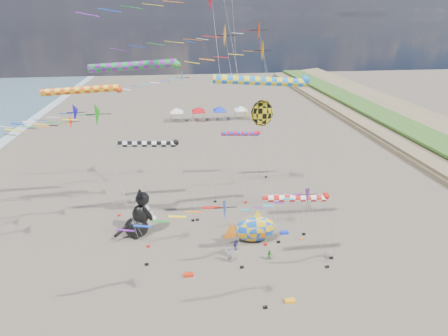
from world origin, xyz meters
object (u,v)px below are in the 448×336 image
Objects in this scene: person_adult at (230,255)px; parked_car at (262,118)px; fish_inflatable at (254,229)px; cat_inflatable at (138,214)px; child_green at (270,255)px; child_blue at (235,245)px.

person_adult is 51.63m from parked_car.
fish_inflatable is 1.62× the size of parked_car.
person_adult is (9.46, -6.05, -1.86)m from cat_inflatable.
cat_inflatable is 4.63× the size of child_green.
fish_inflatable is at bearing -33.90° from cat_inflatable.
cat_inflatable is at bearing 167.68° from fish_inflatable.
fish_inflatable is (12.63, -2.76, -1.23)m from cat_inflatable.
person_adult reaches higher than child_blue.
fish_inflatable reaches higher than child_blue.
fish_inflatable is 2.86m from child_blue.
cat_inflatable is 3.12× the size of person_adult.
fish_inflatable is 3.50× the size of person_adult.
cat_inflatable is 11.38m from person_adult.
child_green is at bearing -172.98° from parked_car.
cat_inflatable is at bearing 129.72° from child_blue.
person_adult is at bearing -133.93° from fish_inflatable.
child_green is at bearing -46.45° from cat_inflatable.
person_adult is at bearing -142.47° from child_blue.
child_blue is (10.31, -4.15, -2.16)m from cat_inflatable.
fish_inflatable is at bearing -174.88° from parked_car.
child_green is at bearing -76.12° from fish_inflatable.
child_blue is at bearing -149.00° from fish_inflatable.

